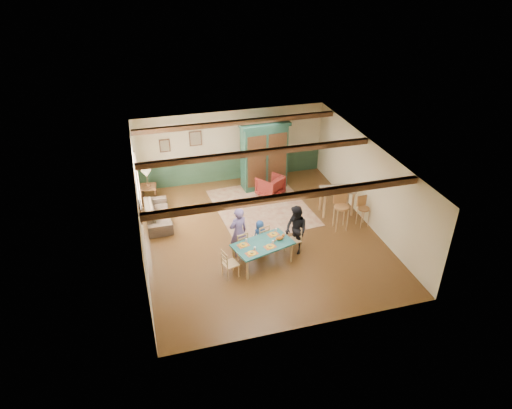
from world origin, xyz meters
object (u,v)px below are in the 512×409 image
object	(u,v)px
bar_stool_right	(363,212)
end_table	(149,195)
dining_chair_end_left	(230,263)
counter_table	(336,201)
dining_chair_far_left	(240,244)
bar_stool_left	(341,211)
dining_table	(263,254)
person_woman	(296,230)
dining_chair_far_right	(261,236)
dining_chair_end_right	(293,240)
person_man	(238,232)
cat	(280,238)
sofa	(158,214)
armchair	(270,186)
armoire	(264,156)
table_lamp	(147,178)
person_child	(260,234)

from	to	relation	value
bar_stool_right	end_table	bearing A→B (deg)	146.60
dining_chair_end_left	counter_table	bearing A→B (deg)	-77.24
dining_chair_far_left	end_table	size ratio (longest dim) A/B	1.30
dining_chair_end_left	bar_stool_left	size ratio (longest dim) A/B	0.67
dining_table	person_woman	distance (m)	1.20
dining_chair_far_right	dining_chair_end_right	xyz separation A→B (m)	(0.83, -0.43, 0.00)
dining_chair_far_right	dining_chair_end_right	bearing A→B (deg)	136.17
person_man	cat	size ratio (longest dim) A/B	4.79
end_table	sofa	bearing A→B (deg)	-82.09
person_man	bar_stool_right	xyz separation A→B (m)	(4.17, 0.47, -0.28)
sofa	armchair	bearing A→B (deg)	-80.35
dining_chair_far_left	cat	size ratio (longest dim) A/B	2.64
dining_chair_far_right	person_woman	size ratio (longest dim) A/B	0.58
dining_chair_far_right	armoire	xyz separation A→B (m)	(1.17, 3.74, 0.82)
sofa	bar_stool_left	bearing A→B (deg)	-110.42
dining_chair_far_left	table_lamp	xyz separation A→B (m)	(-2.29, 3.82, 0.53)
end_table	armchair	bearing A→B (deg)	-7.54
person_child	counter_table	world-z (taller)	counter_table
person_child	bar_stool_right	world-z (taller)	bar_stool_right
cat	armoire	xyz separation A→B (m)	(0.84, 4.42, 0.49)
dining_chair_far_right	bar_stool_left	world-z (taller)	bar_stool_left
dining_chair_end_right	sofa	xyz separation A→B (m)	(-3.64, 2.76, -0.14)
dining_chair_end_left	armchair	bearing A→B (deg)	-46.51
person_woman	sofa	world-z (taller)	person_woman
end_table	table_lamp	bearing A→B (deg)	0.00
dining_chair_end_right	counter_table	world-z (taller)	counter_table
person_child	armchair	size ratio (longest dim) A/B	1.11
dining_chair_end_left	dining_chair_end_right	size ratio (longest dim) A/B	1.00
dining_chair_far_left	person_woman	xyz separation A→B (m)	(1.61, -0.20, 0.32)
dining_chair_far_left	person_woman	bearing A→B (deg)	156.43
person_man	counter_table	xyz separation A→B (m)	(3.67, 1.41, -0.32)
armoire	counter_table	bearing A→B (deg)	-58.10
person_child	table_lamp	bearing A→B (deg)	-66.41
dining_chair_far_right	bar_stool_left	bearing A→B (deg)	171.22
dining_chair_far_left	counter_table	bearing A→B (deg)	-174.31
person_woman	person_child	xyz separation A→B (m)	(-0.94, 0.48, -0.29)
dining_chair_end_right	bar_stool_left	size ratio (longest dim) A/B	0.67
dining_chair_far_left	dining_chair_end_right	xyz separation A→B (m)	(1.52, -0.23, 0.00)
person_woman	table_lamp	bearing A→B (deg)	-152.18
dining_table	bar_stool_left	distance (m)	3.06
counter_table	bar_stool_right	world-z (taller)	bar_stool_right
dining_chair_end_left	counter_table	world-z (taller)	counter_table
person_man	table_lamp	bearing A→B (deg)	-75.08
armchair	person_man	bearing A→B (deg)	23.56
dining_chair_end_right	cat	xyz separation A→B (m)	(-0.49, -0.24, 0.33)
counter_table	person_woman	bearing A→B (deg)	-140.47
dining_chair_end_left	cat	bearing A→B (deg)	-93.37
armchair	bar_stool_right	distance (m)	3.53
bar_stool_right	dining_chair_far_right	bearing A→B (deg)	179.14
cat	dining_chair_far_left	bearing A→B (deg)	139.20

